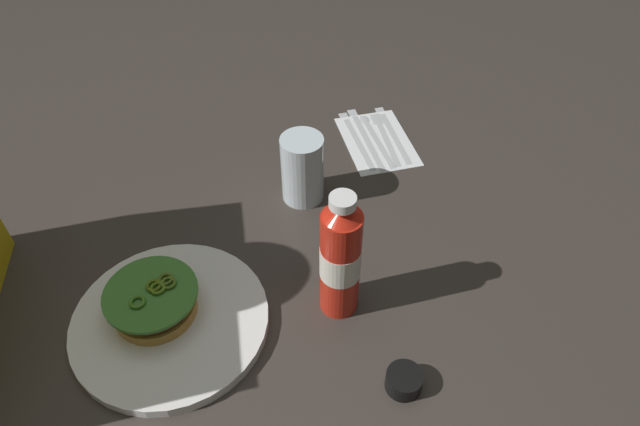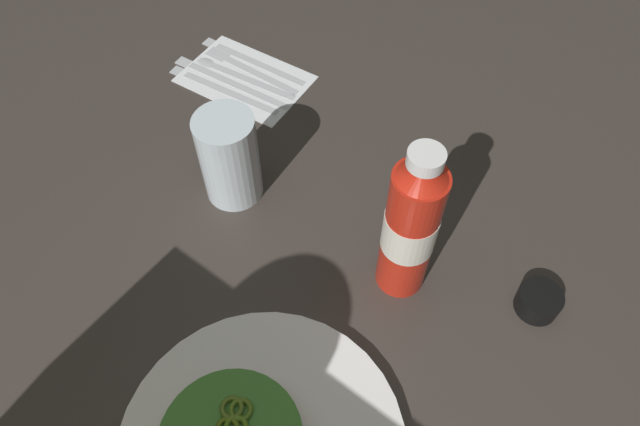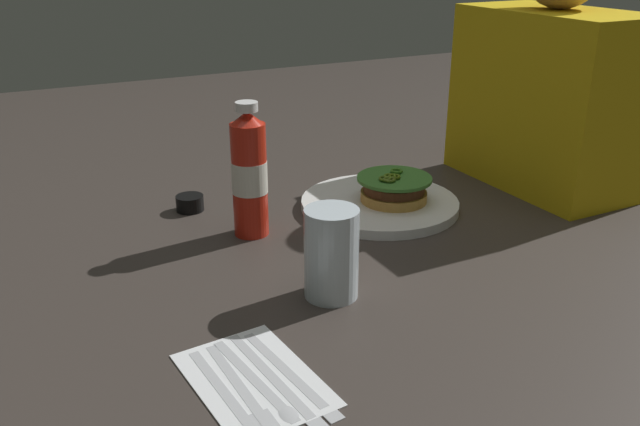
% 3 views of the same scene
% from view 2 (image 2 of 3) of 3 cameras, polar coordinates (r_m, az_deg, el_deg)
% --- Properties ---
extents(ground_plane, '(3.00, 3.00, 0.00)m').
position_cam_2_polar(ground_plane, '(0.70, -3.57, -7.11)').
color(ground_plane, '#39312C').
extents(ketchup_bottle, '(0.06, 0.06, 0.23)m').
position_cam_2_polar(ketchup_bottle, '(0.62, 8.83, -1.45)').
color(ketchup_bottle, red).
rests_on(ketchup_bottle, ground_plane).
extents(water_glass, '(0.08, 0.08, 0.13)m').
position_cam_2_polar(water_glass, '(0.74, -8.86, 5.37)').
color(water_glass, silver).
rests_on(water_glass, ground_plane).
extents(condiment_cup, '(0.05, 0.05, 0.03)m').
position_cam_2_polar(condiment_cup, '(0.72, 20.61, -8.09)').
color(condiment_cup, black).
rests_on(condiment_cup, ground_plane).
extents(napkin, '(0.20, 0.15, 0.00)m').
position_cam_2_polar(napkin, '(0.93, -7.34, 12.93)').
color(napkin, white).
rests_on(napkin, ground_plane).
extents(table_knife, '(0.20, 0.03, 0.00)m').
position_cam_2_polar(table_knife, '(0.97, -7.20, 14.90)').
color(table_knife, silver).
rests_on(table_knife, napkin).
extents(fork_utensil, '(0.18, 0.02, 0.00)m').
position_cam_2_polar(fork_utensil, '(0.95, -7.53, 14.14)').
color(fork_utensil, silver).
rests_on(fork_utensil, napkin).
extents(spoon_utensil, '(0.18, 0.04, 0.00)m').
position_cam_2_polar(spoon_utensil, '(0.95, -8.84, 13.60)').
color(spoon_utensil, silver).
rests_on(spoon_utensil, napkin).
extents(butter_knife, '(0.21, 0.04, 0.00)m').
position_cam_2_polar(butter_knife, '(0.93, -9.42, 12.91)').
color(butter_knife, silver).
rests_on(butter_knife, napkin).
extents(steak_knife, '(0.20, 0.04, 0.00)m').
position_cam_2_polar(steak_knife, '(0.92, -10.12, 12.16)').
color(steak_knife, silver).
rests_on(steak_knife, napkin).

